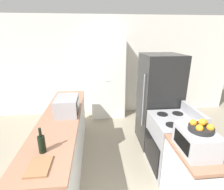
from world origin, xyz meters
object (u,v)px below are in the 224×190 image
(stove, at_px, (172,144))
(refrigerator, at_px, (158,101))
(pantry_cabinet, at_px, (108,79))
(fruit_bowl, at_px, (201,127))
(wine_bottle, at_px, (42,144))
(toaster_oven, at_px, (196,141))
(microwave, at_px, (67,105))

(stove, height_order, refrigerator, refrigerator)
(pantry_cabinet, height_order, fruit_bowl, pantry_cabinet)
(stove, bearing_deg, fruit_bowl, -97.96)
(pantry_cabinet, xyz_separation_m, wine_bottle, (-0.91, -2.76, -0.04))
(stove, bearing_deg, wine_bottle, -160.85)
(pantry_cabinet, height_order, wine_bottle, pantry_cabinet)
(refrigerator, xyz_separation_m, toaster_oven, (-0.15, -1.55, 0.13))
(stove, bearing_deg, toaster_oven, -99.56)
(stove, xyz_separation_m, wine_bottle, (-1.78, -0.62, 0.54))
(pantry_cabinet, distance_m, stove, 2.38)
(refrigerator, relative_size, microwave, 3.53)
(toaster_oven, bearing_deg, microwave, 143.06)
(refrigerator, height_order, fruit_bowl, refrigerator)
(wine_bottle, xyz_separation_m, toaster_oven, (1.65, -0.15, 0.02))
(pantry_cabinet, distance_m, toaster_oven, 2.99)
(pantry_cabinet, relative_size, microwave, 4.11)
(refrigerator, bearing_deg, fruit_bowl, -94.83)
(microwave, xyz_separation_m, toaster_oven, (1.52, -1.14, -0.01))
(pantry_cabinet, height_order, toaster_oven, pantry_cabinet)
(microwave, distance_m, toaster_oven, 1.90)
(wine_bottle, bearing_deg, microwave, 82.63)
(refrigerator, height_order, toaster_oven, refrigerator)
(pantry_cabinet, xyz_separation_m, fruit_bowl, (0.76, -2.92, 0.16))
(microwave, bearing_deg, wine_bottle, -97.37)
(stove, distance_m, toaster_oven, 0.96)
(refrigerator, xyz_separation_m, fruit_bowl, (-0.13, -1.56, 0.30))
(stove, distance_m, microwave, 1.79)
(microwave, relative_size, toaster_oven, 1.12)
(microwave, distance_m, fruit_bowl, 1.93)
(wine_bottle, distance_m, fruit_bowl, 1.69)
(fruit_bowl, bearing_deg, refrigerator, 85.17)
(wine_bottle, bearing_deg, refrigerator, 37.91)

